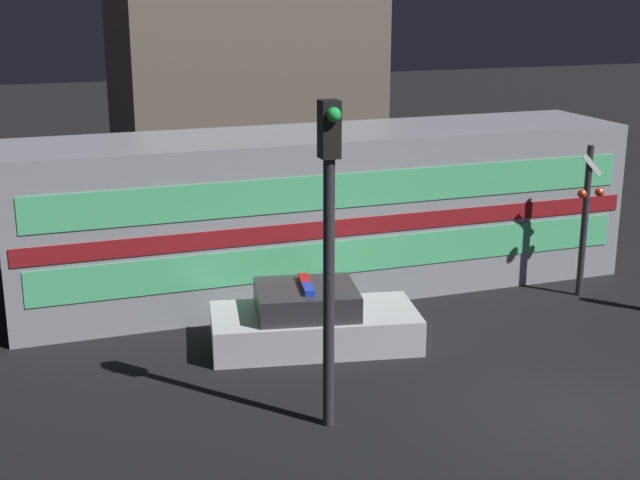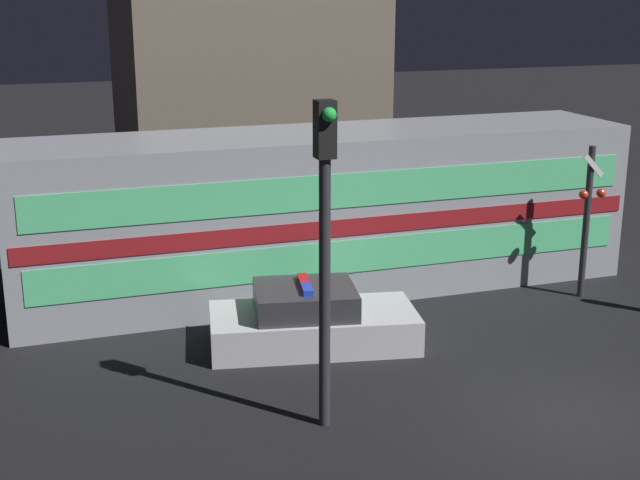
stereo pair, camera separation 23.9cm
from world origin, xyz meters
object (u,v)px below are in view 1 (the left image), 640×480
police_car (313,321)px  traffic_light_corner (329,238)px  train (325,212)px  crossing_signal_near (586,216)px

police_car → traffic_light_corner: (-0.88, -3.37, 2.77)m
police_car → traffic_light_corner: 4.45m
train → police_car: size_ratio=3.28×
train → crossing_signal_near: 6.13m
train → police_car: train is taller
police_car → traffic_light_corner: bearing=-93.8°
police_car → crossing_signal_near: bearing=17.0°
train → police_car: 3.92m
train → crossing_signal_near: size_ratio=4.07×
police_car → crossing_signal_near: (7.04, 0.75, 1.46)m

